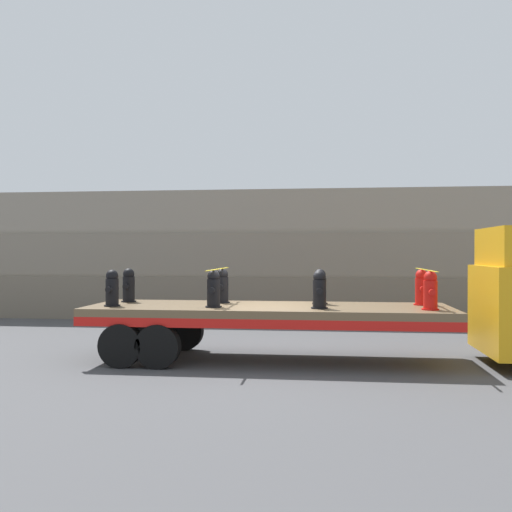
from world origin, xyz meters
The scene contains 13 objects.
ground_plane centered at (0.00, 0.00, 0.00)m, with size 120.00×120.00×0.00m, color #474749.
rock_cliff centered at (0.00, 8.81, 2.39)m, with size 60.00×3.30×4.78m.
flatbed_trailer centered at (-0.59, 0.00, 1.02)m, with size 8.25×2.61×1.27m.
fire_hydrant_black_near_0 centered at (-3.52, -0.55, 1.67)m, with size 0.37×0.53×0.83m.
fire_hydrant_black_far_0 centered at (-3.52, 0.55, 1.67)m, with size 0.37×0.53×0.83m.
fire_hydrant_black_near_1 centered at (-1.17, -0.55, 1.67)m, with size 0.37×0.53×0.83m.
fire_hydrant_black_far_1 centered at (-1.17, 0.55, 1.67)m, with size 0.37×0.53×0.83m.
fire_hydrant_black_near_2 centered at (1.17, -0.55, 1.67)m, with size 0.37×0.53×0.83m.
fire_hydrant_black_far_2 centered at (1.17, 0.55, 1.67)m, with size 0.37×0.53×0.83m.
fire_hydrant_red_near_3 centered at (3.52, -0.55, 1.67)m, with size 0.37×0.53×0.83m.
fire_hydrant_red_far_3 centered at (3.52, 0.55, 1.67)m, with size 0.37×0.53×0.83m.
cargo_strap_rear centered at (-1.17, 0.00, 2.11)m, with size 0.05×2.71×0.01m.
cargo_strap_middle centered at (3.52, 0.00, 2.11)m, with size 0.05×2.71×0.01m.
Camera 1 is at (1.28, -13.03, 2.51)m, focal length 40.00 mm.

